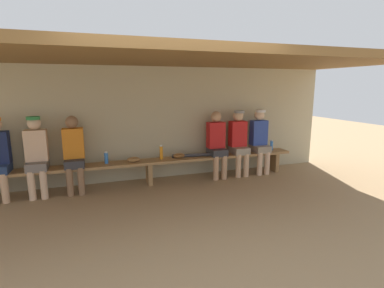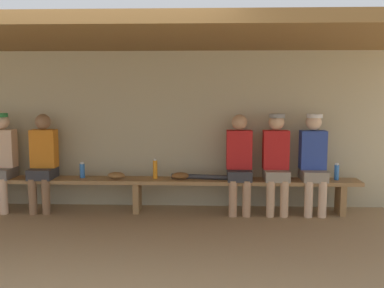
{
  "view_description": "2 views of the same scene",
  "coord_description": "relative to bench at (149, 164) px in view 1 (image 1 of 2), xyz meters",
  "views": [
    {
      "loc": [
        -0.96,
        -3.77,
        1.83
      ],
      "look_at": [
        0.69,
        1.06,
        0.82
      ],
      "focal_mm": 27.53,
      "sensor_mm": 36.0,
      "label": 1
    },
    {
      "loc": [
        0.98,
        -4.39,
        1.68
      ],
      "look_at": [
        0.77,
        1.15,
        0.99
      ],
      "focal_mm": 41.81,
      "sensor_mm": 36.0,
      "label": 2
    }
  ],
  "objects": [
    {
      "name": "player_shirtless_tan",
      "position": [
        -1.29,
        0.0,
        0.34
      ],
      "size": [
        0.34,
        0.42,
        1.34
      ],
      "color": "#333338",
      "rests_on": "ground"
    },
    {
      "name": "player_in_red",
      "position": [
        -1.87,
        0.0,
        0.36
      ],
      "size": [
        0.34,
        0.42,
        1.34
      ],
      "color": "slate",
      "rests_on": "ground"
    },
    {
      "name": "ground_plane",
      "position": [
        0.0,
        -1.55,
        -0.39
      ],
      "size": [
        24.0,
        24.0,
        0.0
      ],
      "primitive_type": "plane",
      "color": "#9E7F59"
    },
    {
      "name": "dugout_roof",
      "position": [
        0.0,
        -0.85,
        1.87
      ],
      "size": [
        8.0,
        2.8,
        0.12
      ],
      "primitive_type": "cube",
      "color": "brown",
      "rests_on": "back_wall"
    },
    {
      "name": "baseball_bat",
      "position": [
        0.92,
        -0.0,
        0.11
      ],
      "size": [
        0.9,
        0.17,
        0.07
      ],
      "primitive_type": "cylinder",
      "rotation": [
        0.0,
        1.57,
        -0.12
      ],
      "color": "#333338",
      "rests_on": "bench"
    },
    {
      "name": "bench",
      "position": [
        0.0,
        0.0,
        0.0
      ],
      "size": [
        6.0,
        0.36,
        0.46
      ],
      "color": "#9E7547",
      "rests_on": "ground"
    },
    {
      "name": "water_bottle_clear",
      "position": [
        -0.76,
        0.04,
        0.18
      ],
      "size": [
        0.07,
        0.07,
        0.22
      ],
      "color": "blue",
      "rests_on": "bench"
    },
    {
      "name": "player_in_white",
      "position": [
        1.88,
        0.0,
        0.36
      ],
      "size": [
        0.34,
        0.42,
        1.34
      ],
      "color": "gray",
      "rests_on": "ground"
    },
    {
      "name": "water_bottle_blue",
      "position": [
        0.25,
        0.03,
        0.2
      ],
      "size": [
        0.06,
        0.06,
        0.27
      ],
      "color": "orange",
      "rests_on": "bench"
    },
    {
      "name": "water_bottle_orange",
      "position": [
        2.69,
        0.03,
        0.18
      ],
      "size": [
        0.06,
        0.06,
        0.23
      ],
      "color": "blue",
      "rests_on": "bench"
    },
    {
      "name": "player_in_blue",
      "position": [
        1.39,
        0.0,
        0.34
      ],
      "size": [
        0.34,
        0.42,
        1.34
      ],
      "color": "#333338",
      "rests_on": "ground"
    },
    {
      "name": "baseball_glove_tan",
      "position": [
        -0.28,
        -0.01,
        0.12
      ],
      "size": [
        0.26,
        0.19,
        0.09
      ],
      "primitive_type": "ellipsoid",
      "rotation": [
        0.0,
        0.0,
        6.18
      ],
      "color": "olive",
      "rests_on": "bench"
    },
    {
      "name": "player_with_sunglasses",
      "position": [
        2.37,
        0.0,
        0.36
      ],
      "size": [
        0.34,
        0.42,
        1.34
      ],
      "color": "gray",
      "rests_on": "ground"
    },
    {
      "name": "back_wall",
      "position": [
        0.0,
        0.45,
        0.71
      ],
      "size": [
        8.0,
        0.2,
        2.2
      ],
      "primitive_type": "cube",
      "color": "#B7AD8C",
      "rests_on": "ground"
    },
    {
      "name": "baseball_glove_worn",
      "position": [
        0.59,
        0.0,
        0.12
      ],
      "size": [
        0.27,
        0.21,
        0.09
      ],
      "primitive_type": "ellipsoid",
      "rotation": [
        0.0,
        0.0,
        0.18
      ],
      "color": "brown",
      "rests_on": "bench"
    }
  ]
}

